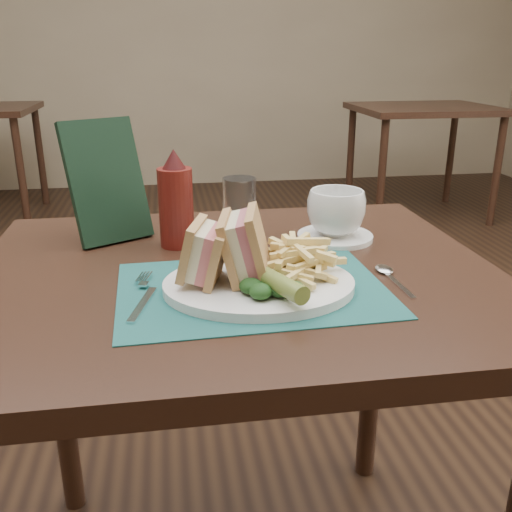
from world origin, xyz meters
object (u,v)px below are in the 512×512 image
at_px(placemat, 252,289).
at_px(sandwich_half_a, 192,252).
at_px(sandwich_half_b, 232,245).
at_px(drinking_glass, 240,212).
at_px(check_presenter, 106,181).
at_px(table_bg_right, 420,162).
at_px(ketchup_bottle, 176,199).
at_px(table_main, 239,447).
at_px(plate, 259,285).
at_px(saucer, 335,237).
at_px(coffee_cup, 336,212).

bearing_deg(placemat, sandwich_half_a, 173.71).
distance_m(sandwich_half_b, drinking_glass, 0.22).
bearing_deg(check_presenter, table_bg_right, 24.97).
distance_m(table_bg_right, ketchup_bottle, 3.16).
xyz_separation_m(table_bg_right, sandwich_half_a, (-1.69, -2.84, 0.44)).
xyz_separation_m(placemat, sandwich_half_a, (-0.09, 0.01, 0.06)).
height_order(table_bg_right, check_presenter, check_presenter).
bearing_deg(drinking_glass, sandwich_half_b, -100.76).
bearing_deg(sandwich_half_a, table_main, 62.92).
relative_size(plate, saucer, 2.00).
relative_size(saucer, drinking_glass, 1.15).
height_order(table_main, placemat, placemat).
xyz_separation_m(table_main, sandwich_half_b, (-0.02, -0.08, 0.45)).
xyz_separation_m(table_bg_right, drinking_glass, (-1.59, -2.63, 0.44)).
bearing_deg(saucer, drinking_glass, -179.89).
relative_size(plate, drinking_glass, 2.31).
bearing_deg(drinking_glass, plate, -90.00).
distance_m(plate, sandwich_half_a, 0.12).
distance_m(plate, check_presenter, 0.41).
bearing_deg(saucer, sandwich_half_a, -143.72).
bearing_deg(coffee_cup, ketchup_bottle, 178.19).
relative_size(sandwich_half_a, drinking_glass, 0.73).
distance_m(sandwich_half_b, check_presenter, 0.36).
xyz_separation_m(table_main, ketchup_bottle, (-0.10, 0.14, 0.47)).
relative_size(table_main, sandwich_half_b, 8.10).
relative_size(table_main, plate, 3.00).
relative_size(table_bg_right, check_presenter, 3.76).
distance_m(table_main, table_bg_right, 3.19).
bearing_deg(sandwich_half_b, table_main, 89.87).
distance_m(sandwich_half_a, check_presenter, 0.33).
relative_size(sandwich_half_b, drinking_glass, 0.85).
height_order(sandwich_half_b, ketchup_bottle, ketchup_bottle).
height_order(saucer, check_presenter, check_presenter).
bearing_deg(saucer, table_main, -148.57).
distance_m(plate, drinking_glass, 0.24).
height_order(coffee_cup, drinking_glass, drinking_glass).
height_order(saucer, ketchup_bottle, ketchup_bottle).
bearing_deg(table_main, placemat, -82.11).
relative_size(sandwich_half_a, coffee_cup, 0.83).
height_order(placemat, saucer, saucer).
bearing_deg(drinking_glass, table_bg_right, 58.88).
bearing_deg(drinking_glass, table_main, -99.96).
bearing_deg(table_main, plate, -77.04).
bearing_deg(check_presenter, plate, -79.98).
relative_size(plate, coffee_cup, 2.63).
bearing_deg(sandwich_half_b, drinking_glass, 91.14).
bearing_deg(check_presenter, sandwich_half_b, -83.21).
bearing_deg(table_main, coffee_cup, 31.43).
distance_m(saucer, drinking_glass, 0.20).
bearing_deg(plate, coffee_cup, 54.11).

